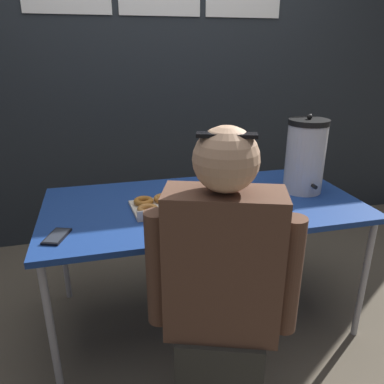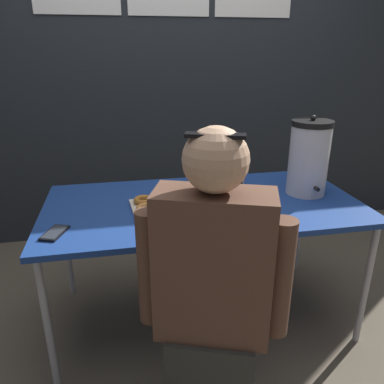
{
  "view_description": "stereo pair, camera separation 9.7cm",
  "coord_description": "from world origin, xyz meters",
  "px_view_note": "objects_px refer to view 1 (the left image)",
  "views": [
    {
      "loc": [
        -0.49,
        -1.71,
        1.44
      ],
      "look_at": [
        -0.06,
        0.0,
        0.76
      ],
      "focal_mm": 35.0,
      "sensor_mm": 36.0,
      "label": 1
    },
    {
      "loc": [
        -0.4,
        -1.73,
        1.44
      ],
      "look_at": [
        -0.06,
        0.0,
        0.76
      ],
      "focal_mm": 35.0,
      "sensor_mm": 36.0,
      "label": 2
    }
  ],
  "objects_px": {
    "space_heater": "(224,174)",
    "donut_box": "(165,205)",
    "cell_phone": "(57,236)",
    "person_seated": "(221,296)",
    "coffee_urn": "(305,156)"
  },
  "relations": [
    {
      "from": "space_heater",
      "to": "donut_box",
      "type": "bearing_deg",
      "value": -154.18
    },
    {
      "from": "coffee_urn",
      "to": "person_seated",
      "type": "distance_m",
      "value": 0.99
    },
    {
      "from": "donut_box",
      "to": "cell_phone",
      "type": "height_order",
      "value": "donut_box"
    },
    {
      "from": "donut_box",
      "to": "space_heater",
      "type": "relative_size",
      "value": 1.83
    },
    {
      "from": "coffee_urn",
      "to": "person_seated",
      "type": "height_order",
      "value": "person_seated"
    },
    {
      "from": "donut_box",
      "to": "person_seated",
      "type": "height_order",
      "value": "person_seated"
    },
    {
      "from": "coffee_urn",
      "to": "space_heater",
      "type": "distance_m",
      "value": 0.45
    },
    {
      "from": "donut_box",
      "to": "cell_phone",
      "type": "bearing_deg",
      "value": -164.49
    },
    {
      "from": "coffee_urn",
      "to": "cell_phone",
      "type": "xyz_separation_m",
      "value": [
        -1.27,
        -0.25,
        -0.19
      ]
    },
    {
      "from": "coffee_urn",
      "to": "cell_phone",
      "type": "distance_m",
      "value": 1.31
    },
    {
      "from": "coffee_urn",
      "to": "space_heater",
      "type": "height_order",
      "value": "coffee_urn"
    },
    {
      "from": "coffee_urn",
      "to": "person_seated",
      "type": "relative_size",
      "value": 0.35
    },
    {
      "from": "space_heater",
      "to": "person_seated",
      "type": "bearing_deg",
      "value": -108.92
    },
    {
      "from": "cell_phone",
      "to": "person_seated",
      "type": "bearing_deg",
      "value": -13.07
    },
    {
      "from": "donut_box",
      "to": "person_seated",
      "type": "bearing_deg",
      "value": -84.84
    }
  ]
}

